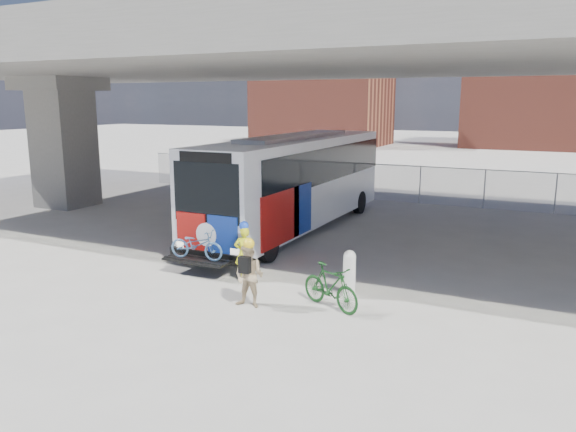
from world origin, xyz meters
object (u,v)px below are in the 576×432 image
Objects in this scene: bus at (296,176)px; cyclist_hivis at (244,252)px; cyclist_tan at (249,275)px; bollard at (349,272)px; bike_parked at (330,287)px.

cyclist_hivis is at bearing -77.25° from bus.
cyclist_tan is at bearing -72.12° from bus.
bus is 7.64× the size of cyclist_hivis.
bus is at bearing 104.29° from cyclist_tan.
bus reaches higher than cyclist_hivis.
bollard is (4.53, -6.33, -1.45)m from bus.
bollard is 0.67× the size of bike_parked.
cyclist_hivis is 0.98× the size of cyclist_tan.
bus reaches higher than bike_parked.
bus is 7.49× the size of cyclist_tan.
bus is at bearing 54.75° from bike_parked.
bollard is 2.61m from cyclist_tan.
cyclist_tan is (2.61, -8.10, -1.30)m from bus.
bike_parked is (-0.12, -0.99, -0.11)m from bollard.
bollard is at bearing -54.42° from bus.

